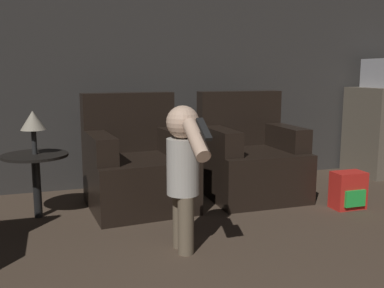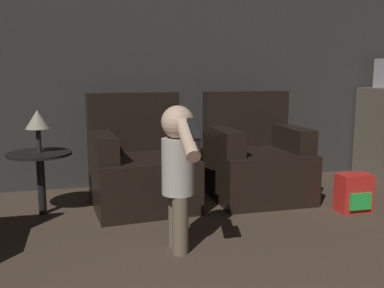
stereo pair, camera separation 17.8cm
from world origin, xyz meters
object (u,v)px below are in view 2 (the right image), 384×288
toy_backpack (354,193)px  lamp (38,120)px  person_toddler (178,167)px  armchair_right (255,160)px  armchair_left (141,166)px

toy_backpack → lamp: size_ratio=0.93×
person_toddler → toy_backpack: bearing=-76.2°
armchair_right → person_toddler: armchair_right is taller
armchair_left → armchair_right: (1.00, 0.00, 0.00)m
armchair_left → lamp: (-0.77, -0.05, 0.40)m
armchair_left → lamp: 0.87m
armchair_left → toy_backpack: (1.59, -0.59, -0.18)m
armchair_left → lamp: bearing=178.9°
person_toddler → lamp: (-0.86, 0.93, 0.20)m
toy_backpack → person_toddler: bearing=-165.3°
toy_backpack → lamp: 2.48m
lamp → toy_backpack: bearing=-12.8°
armchair_right → toy_backpack: bearing=-45.2°
armchair_right → person_toddler: bearing=-132.8°
person_toddler → toy_backpack: person_toddler is taller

